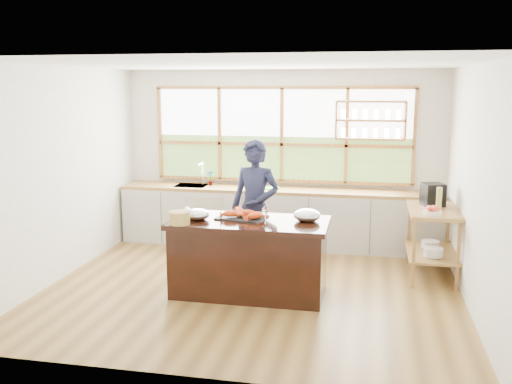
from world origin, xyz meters
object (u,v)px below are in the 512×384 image
(island, at_px, (249,257))
(espresso_machine, at_px, (433,194))
(cook, at_px, (255,209))
(wicker_basket, at_px, (180,218))

(island, relative_size, espresso_machine, 6.29)
(cook, relative_size, espresso_machine, 6.06)
(espresso_machine, distance_m, wicker_basket, 3.36)
(island, xyz_separation_m, cook, (-0.07, 0.69, 0.44))
(island, height_order, cook, cook)
(cook, bearing_deg, wicker_basket, -111.56)
(wicker_basket, bearing_deg, cook, 56.80)
(cook, xyz_separation_m, wicker_basket, (-0.67, -1.02, 0.08))
(island, relative_size, wicker_basket, 7.88)
(cook, height_order, espresso_machine, cook)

